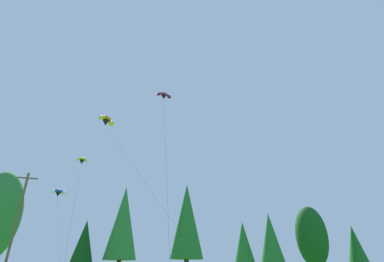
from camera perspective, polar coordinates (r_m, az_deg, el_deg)
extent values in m
cone|color=#0F3D14|center=(46.66, -20.52, -20.17)|extent=(3.59, 3.59, 6.69)
cone|color=#2D7033|center=(47.18, -13.41, -16.94)|extent=(4.77, 4.77, 10.65)
cone|color=#236628|center=(46.16, -1.05, -17.04)|extent=(4.87, 4.87, 11.00)
cone|color=#236628|center=(52.68, 10.14, -21.16)|extent=(3.80, 3.80, 7.39)
cone|color=#236628|center=(51.93, 15.21, -19.83)|extent=(4.05, 4.05, 8.24)
ellipsoid|color=#144719|center=(56.82, 22.43, -18.55)|extent=(5.25, 5.25, 10.03)
cone|color=#19561E|center=(59.84, 29.50, -19.25)|extent=(3.70, 3.70, 7.06)
cylinder|color=brown|center=(37.32, -31.56, -16.17)|extent=(0.26, 0.26, 12.38)
cube|color=brown|center=(38.34, -29.62, -8.06)|extent=(2.20, 0.14, 0.14)
ellipsoid|color=blue|center=(51.24, -24.72, -10.67)|extent=(1.63, 1.42, 0.71)
ellipsoid|color=white|center=(51.49, -23.87, -11.18)|extent=(0.93, 0.94, 0.83)
ellipsoid|color=white|center=(50.89, -25.68, -10.68)|extent=(0.91, 0.94, 0.83)
cone|color=black|center=(51.18, -24.86, -11.26)|extent=(1.07, 1.07, 0.67)
cylinder|color=black|center=(40.01, -24.77, -16.80)|extent=(4.88, 20.03, 11.64)
ellipsoid|color=#D12893|center=(42.62, -5.51, 7.23)|extent=(1.39, 0.96, 0.53)
ellipsoid|color=#66144C|center=(42.74, -4.52, 6.72)|extent=(0.82, 0.74, 0.67)
ellipsoid|color=#66144C|center=(42.27, -6.54, 7.23)|extent=(0.74, 0.72, 0.67)
cone|color=black|center=(42.40, -5.57, 6.63)|extent=(0.84, 0.84, 0.61)
cylinder|color=black|center=(31.18, -5.15, -5.69)|extent=(0.95, 13.00, 23.43)
ellipsoid|color=orange|center=(50.07, -16.42, 2.30)|extent=(2.18, 2.20, 0.98)
ellipsoid|color=yellow|center=(50.65, -15.56, 1.41)|extent=(1.33, 1.34, 1.14)
ellipsoid|color=yellow|center=(49.19, -17.41, 2.53)|extent=(1.34, 1.32, 1.14)
cone|color=black|center=(49.80, -16.62, 1.53)|extent=(1.51, 1.51, 0.92)
cylinder|color=black|center=(38.00, -9.25, -9.86)|extent=(12.47, 16.42, 22.63)
ellipsoid|color=#93D633|center=(51.14, -20.76, -5.19)|extent=(1.45, 1.05, 0.63)
ellipsoid|color=white|center=(51.15, -19.89, -5.61)|extent=(0.87, 0.80, 0.75)
ellipsoid|color=white|center=(50.99, -21.71, -5.25)|extent=(0.75, 0.79, 0.75)
cone|color=black|center=(51.04, -20.86, -5.74)|extent=(0.88, 0.88, 0.64)
cylinder|color=black|center=(39.64, -22.13, -13.29)|extent=(2.09, 18.79, 16.88)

